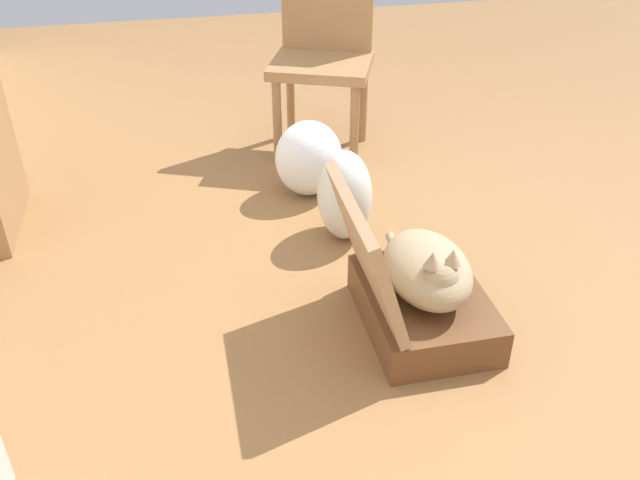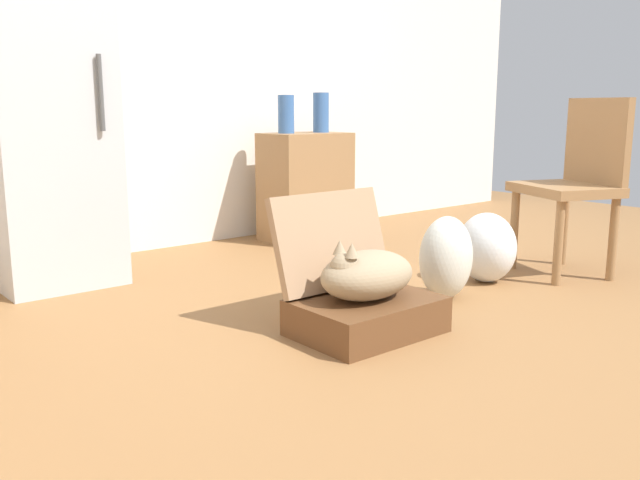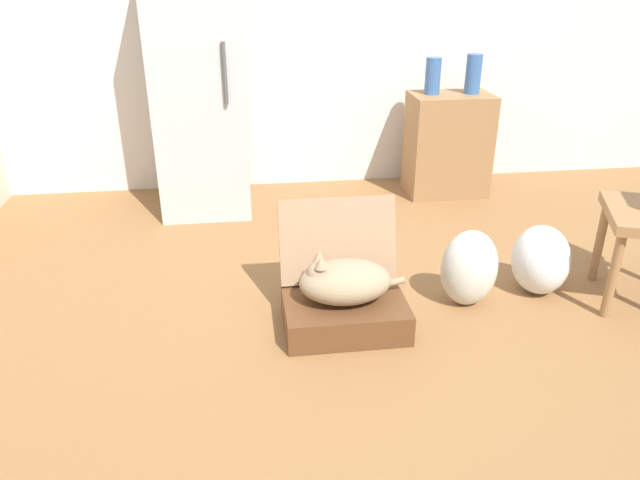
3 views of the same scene
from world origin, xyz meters
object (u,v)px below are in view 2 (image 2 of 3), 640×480
vase_short (321,113)px  chair (577,178)px  cat (366,274)px  plastic_bag_clear (487,247)px  suitcase_base (367,316)px  plastic_bag_white (446,258)px  refrigerator (42,111)px  vase_tall (286,114)px  side_table (306,187)px

vase_short → chair: size_ratio=0.28×
cat → plastic_bag_clear: bearing=10.7°
suitcase_base → plastic_bag_white: bearing=11.6°
refrigerator → plastic_bag_white: bearing=-48.9°
chair → suitcase_base: bearing=-67.3°
cat → vase_tall: (0.89, 1.68, 0.58)m
cat → chair: chair is taller
plastic_bag_white → chair: 0.95m
side_table → vase_tall: size_ratio=2.92×
cat → vase_short: (1.16, 1.66, 0.59)m
side_table → vase_short: size_ratio=2.72×
suitcase_base → chair: 1.58m
plastic_bag_clear → vase_tall: (-0.14, 1.48, 0.65)m
vase_tall → side_table: bearing=-10.2°
plastic_bag_clear → vase_short: bearing=84.8°
side_table → plastic_bag_clear: bearing=-89.8°
plastic_bag_white → vase_short: (0.53, 1.53, 0.64)m
suitcase_base → plastic_bag_white: (0.62, 0.13, 0.12)m
refrigerator → cat: bearing=-67.8°
plastic_bag_white → vase_tall: vase_tall is taller
refrigerator → vase_short: size_ratio=6.58×
plastic_bag_white → vase_short: vase_short is taller
chair → vase_short: bearing=-145.4°
vase_short → chair: (0.37, -1.64, -0.33)m
suitcase_base → refrigerator: size_ratio=0.32×
vase_tall → vase_short: bearing=-3.7°
plastic_bag_clear → refrigerator: (-1.68, 1.41, 0.67)m
plastic_bag_white → plastic_bag_clear: plastic_bag_white is taller
side_table → chair: 1.72m
vase_short → chair: bearing=-77.5°
cat → refrigerator: refrigerator is taller
suitcase_base → plastic_bag_clear: plastic_bag_clear is taller
plastic_bag_white → vase_short: 1.74m
vase_tall → chair: vase_tall is taller
vase_short → cat: bearing=-125.0°
suitcase_base → plastic_bag_clear: 1.04m
chair → cat: bearing=-67.3°
plastic_bag_white → chair: bearing=-7.1°
suitcase_base → plastic_bag_white: size_ratio=1.42×
vase_tall → chair: 1.81m
refrigerator → side_table: refrigerator is taller
cat → chair: (1.53, 0.02, 0.27)m
cat → refrigerator: 1.83m
side_table → vase_tall: vase_tall is taller
plastic_bag_clear → plastic_bag_white: bearing=-170.3°
suitcase_base → vase_tall: vase_tall is taller
side_table → vase_tall: bearing=169.8°
side_table → vase_short: (0.14, 0.01, 0.48)m
suitcase_base → plastic_bag_clear: bearing=10.9°
vase_tall → suitcase_base: bearing=-117.6°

